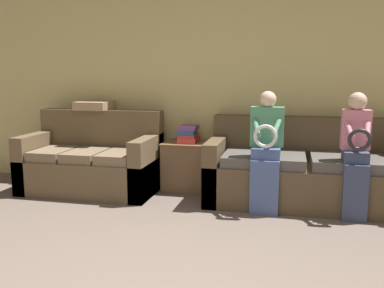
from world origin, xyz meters
TOP-DOWN VIEW (x-y plane):
  - wall_back at (0.00, 3.23)m, footprint 6.71×0.06m
  - couch_main at (0.92, 2.72)m, footprint 2.14×0.90m
  - couch_side at (-1.57, 2.67)m, footprint 1.57×0.85m
  - child_left_seated at (0.50, 2.34)m, footprint 0.34×0.37m
  - child_right_seated at (1.35, 2.34)m, footprint 0.27×0.38m
  - side_shelf at (-0.47, 2.95)m, footprint 0.58×0.46m
  - book_stack at (-0.46, 2.96)m, footprint 0.22×0.32m
  - throw_pillow at (-1.66, 2.95)m, footprint 0.40×0.40m

SIDE VIEW (x-z plane):
  - side_shelf at x=-0.47m, z-range 0.01..0.59m
  - couch_main at x=0.92m, z-range -0.13..0.79m
  - couch_side at x=-1.57m, z-range -0.14..0.81m
  - child_left_seated at x=0.50m, z-range 0.05..1.28m
  - book_stack at x=-0.46m, z-range 0.58..0.78m
  - child_right_seated at x=1.35m, z-range 0.07..1.30m
  - throw_pillow at x=-1.66m, z-range 0.95..1.05m
  - wall_back at x=0.00m, z-range 0.00..2.55m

